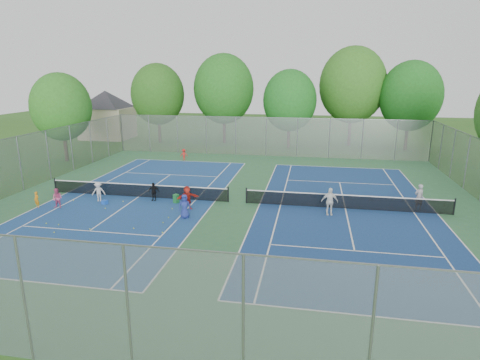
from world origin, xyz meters
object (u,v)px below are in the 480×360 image
object	(u,v)px
net_left	(138,191)
instructor	(419,197)
net_right	(346,202)
ball_hopper	(176,199)
ball_crate	(105,202)

from	to	relation	value
net_left	instructor	world-z (taller)	instructor
net_left	net_right	size ratio (longest dim) A/B	1.00
instructor	net_right	bearing A→B (deg)	-14.33
ball_hopper	net_left	bearing A→B (deg)	165.14
net_left	ball_hopper	xyz separation A→B (m)	(3.02, -0.80, -0.16)
net_right	ball_crate	world-z (taller)	net_right
instructor	ball_hopper	bearing A→B (deg)	-17.51
net_left	ball_crate	xyz separation A→B (m)	(-1.53, -1.89, -0.32)
net_left	net_right	xyz separation A→B (m)	(14.00, 0.00, 0.00)
ball_crate	instructor	distance (m)	20.19
net_left	ball_crate	bearing A→B (deg)	-129.00
net_left	instructor	xyz separation A→B (m)	(18.49, 0.68, 0.38)
ball_hopper	instructor	size ratio (longest dim) A/B	0.36
ball_crate	instructor	size ratio (longest dim) A/B	0.19
net_left	net_right	world-z (taller)	same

